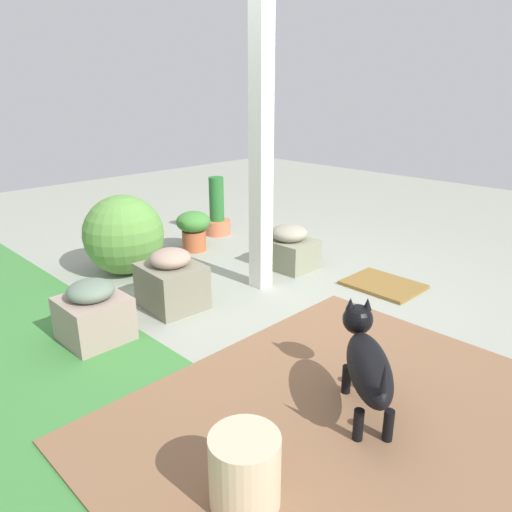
# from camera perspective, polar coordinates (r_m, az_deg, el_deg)

# --- Properties ---
(ground_plane) EXTENTS (12.00, 12.00, 0.00)m
(ground_plane) POSITION_cam_1_polar(r_m,az_deg,el_deg) (3.83, 1.94, -5.51)
(ground_plane) COLOR #969C8D
(brick_path) EXTENTS (1.80, 2.40, 0.02)m
(brick_path) POSITION_cam_1_polar(r_m,az_deg,el_deg) (2.66, 9.49, -18.02)
(brick_path) COLOR brown
(brick_path) RESTS_ON ground
(porch_pillar) EXTENTS (0.14, 0.14, 2.46)m
(porch_pillar) POSITION_cam_1_polar(r_m,az_deg,el_deg) (3.84, 0.61, 13.68)
(porch_pillar) COLOR white
(porch_pillar) RESTS_ON ground
(stone_planter_nearest) EXTENTS (0.48, 0.39, 0.41)m
(stone_planter_nearest) POSITION_cam_1_polar(r_m,az_deg,el_deg) (4.51, 3.93, 0.99)
(stone_planter_nearest) COLOR gray
(stone_planter_nearest) RESTS_ON ground
(stone_planter_mid) EXTENTS (0.49, 0.44, 0.47)m
(stone_planter_mid) POSITION_cam_1_polar(r_m,az_deg,el_deg) (3.73, -9.98, -2.95)
(stone_planter_mid) COLOR gray
(stone_planter_mid) RESTS_ON ground
(stone_planter_far) EXTENTS (0.42, 0.41, 0.43)m
(stone_planter_far) POSITION_cam_1_polar(r_m,az_deg,el_deg) (3.39, -18.74, -6.44)
(stone_planter_far) COLOR gray
(stone_planter_far) RESTS_ON ground
(round_shrub) EXTENTS (0.72, 0.72, 0.72)m
(round_shrub) POSITION_cam_1_polar(r_m,az_deg,el_deg) (4.48, -15.44, 2.44)
(round_shrub) COLOR #588E3D
(round_shrub) RESTS_ON ground
(terracotta_pot_broad) EXTENTS (0.36, 0.36, 0.41)m
(terracotta_pot_broad) POSITION_cam_1_polar(r_m,az_deg,el_deg) (5.00, -7.42, 3.35)
(terracotta_pot_broad) COLOR #B35934
(terracotta_pot_broad) RESTS_ON ground
(terracotta_pot_tall) EXTENTS (0.30, 0.30, 0.66)m
(terracotta_pot_tall) POSITION_cam_1_polar(r_m,az_deg,el_deg) (5.55, -4.67, 5.03)
(terracotta_pot_tall) COLOR #C96B48
(terracotta_pot_tall) RESTS_ON ground
(dog) EXTENTS (0.61, 0.63, 0.51)m
(dog) POSITION_cam_1_polar(r_m,az_deg,el_deg) (2.56, 13.02, -12.08)
(dog) COLOR black
(dog) RESTS_ON ground
(ceramic_urn) EXTENTS (0.29, 0.29, 0.33)m
(ceramic_urn) POSITION_cam_1_polar(r_m,az_deg,el_deg) (2.10, -1.34, -24.24)
(ceramic_urn) COLOR beige
(ceramic_urn) RESTS_ON ground
(doormat) EXTENTS (0.61, 0.49, 0.03)m
(doormat) POSITION_cam_1_polar(r_m,az_deg,el_deg) (4.26, 14.86, -3.32)
(doormat) COLOR olive
(doormat) RESTS_ON ground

